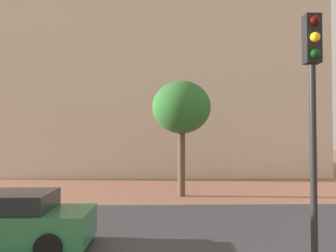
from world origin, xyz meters
name	(u,v)px	position (x,y,z in m)	size (l,w,h in m)	color
ground_plane	(174,209)	(0.00, 10.00, 0.00)	(120.00, 120.00, 0.00)	#93604C
street_asphalt_strip	(179,230)	(0.00, 7.04, 0.00)	(120.00, 7.75, 0.00)	#38383D
landmark_building	(161,46)	(-0.39, 26.50, 10.76)	(23.93, 14.01, 38.57)	beige
car_green	(1,221)	(-4.61, 5.33, 0.70)	(4.52, 2.08, 1.43)	#287042
traffic_light_pole	(313,99)	(2.18, 2.59, 3.52)	(0.28, 0.34, 5.08)	black
tree_curb_far	(181,108)	(0.48, 13.03, 4.21)	(2.82, 2.82, 5.53)	brown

